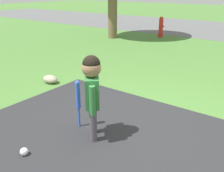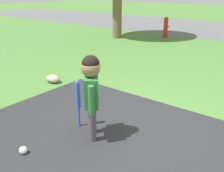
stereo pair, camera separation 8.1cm
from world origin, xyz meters
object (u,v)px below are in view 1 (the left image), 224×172
at_px(child, 92,86).
at_px(baseball_bat, 78,97).
at_px(sports_ball, 24,152).
at_px(fire_hydrant, 161,27).

relative_size(child, baseball_bat, 1.59).
xyz_separation_m(sports_ball, fire_hydrant, (-2.12, 7.73, 0.34)).
bearing_deg(fire_hydrant, child, -70.24).
relative_size(child, sports_ball, 11.51).
distance_m(baseball_bat, fire_hydrant, 7.22).
distance_m(baseball_bat, sports_ball, 0.93).
distance_m(child, sports_ball, 1.08).
relative_size(baseball_bat, fire_hydrant, 0.85).
bearing_deg(sports_ball, child, 63.51).
bearing_deg(fire_hydrant, sports_ball, -74.68).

